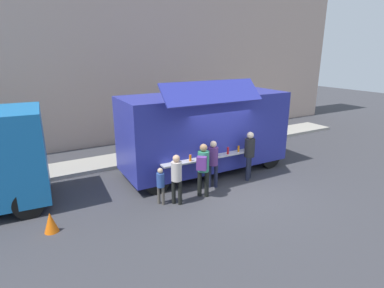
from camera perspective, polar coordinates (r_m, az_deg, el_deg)
ground_plane at (r=10.62m, az=8.37°, el=-8.56°), size 60.00×60.00×0.00m
curb_strip at (r=13.17m, az=-18.98°, el=-3.86°), size 28.00×1.60×0.15m
building_behind at (r=16.45m, az=-20.19°, el=19.11°), size 32.00×2.40×10.92m
food_truck_main at (r=11.75m, az=2.46°, el=2.59°), size 6.35×3.07×3.61m
traffic_cone_orange at (r=8.99m, az=-24.64°, el=-13.00°), size 0.36×0.36×0.55m
trash_bin at (r=15.91m, az=8.82°, el=1.80°), size 0.60×0.60×0.91m
customer_front_ordering at (r=10.44m, az=3.90°, el=-2.94°), size 0.34×0.34×1.66m
customer_mid_with_backpack at (r=9.70m, az=2.06°, el=-3.94°), size 0.54×0.55×1.77m
customer_rear_waiting at (r=9.30m, az=-2.87°, el=-5.76°), size 0.32×0.32×1.59m
customer_extra_browsing at (r=11.23m, az=10.55°, el=-1.35°), size 0.36×0.36×1.79m
child_near_queue at (r=9.42m, az=-5.82°, el=-7.14°), size 0.24×0.24×1.18m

